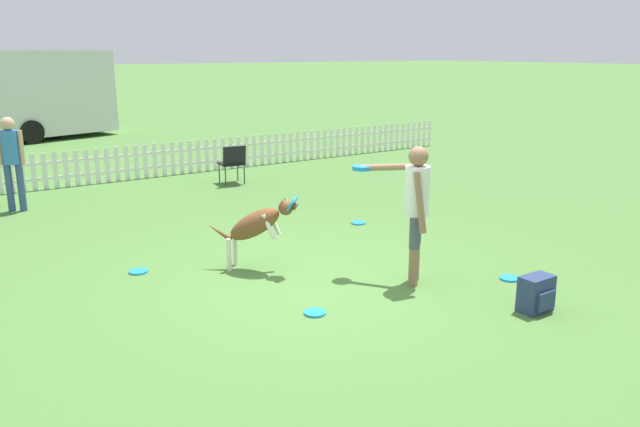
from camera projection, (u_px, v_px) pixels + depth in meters
name	position (u px, v px, depth m)	size (l,w,h in m)	color
ground_plane	(314.00, 284.00, 7.17)	(240.00, 240.00, 0.00)	#4C7A38
handler_person	(414.00, 199.00, 6.99)	(0.59, 1.05, 1.59)	#8C664C
leaping_dog	(257.00, 224.00, 7.50)	(0.90, 0.96, 0.95)	brown
frisbee_near_handler	(509.00, 278.00, 7.32)	(0.23, 0.23, 0.02)	#1E8CD8
frisbee_near_dog	(138.00, 271.00, 7.55)	(0.23, 0.23, 0.02)	#1E8CD8
frisbee_midfield	(315.00, 313.00, 6.36)	(0.23, 0.23, 0.02)	#1E8CD8
frisbee_far_scatter	(358.00, 223.00, 9.68)	(0.23, 0.23, 0.02)	#1E8CD8
backpack_on_grass	(536.00, 294.00, 6.39)	(0.36, 0.25, 0.38)	navy
picket_fence	(122.00, 164.00, 12.79)	(17.45, 0.04, 0.71)	white
folding_chair_center	(233.00, 161.00, 12.43)	(0.52, 0.53, 0.79)	#333338
spectator_standing	(11.00, 155.00, 10.20)	(0.39, 0.27, 1.57)	#334C7A
equipment_trailer	(28.00, 93.00, 18.70)	(5.44, 3.41, 2.61)	silver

